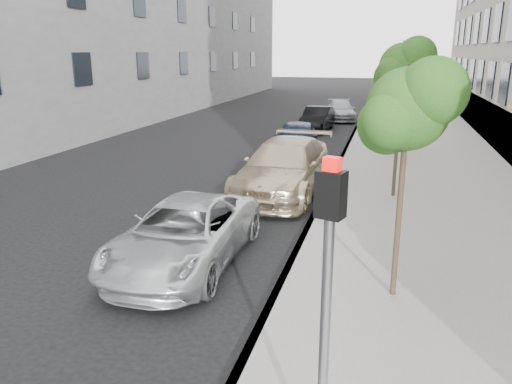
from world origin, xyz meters
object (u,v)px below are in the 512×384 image
at_px(tree_mid, 404,67).
at_px(tree_far, 400,68).
at_px(sedan_rear, 341,111).
at_px(sedan_black, 318,119).
at_px(tree_near, 409,109).
at_px(signal_pole, 327,291).
at_px(suv, 285,167).
at_px(sedan_blue, 297,139).
at_px(minivan, 184,234).

distance_m(tree_mid, tree_far, 6.50).
bearing_deg(sedan_rear, sedan_black, -109.58).
relative_size(tree_mid, tree_far, 1.04).
relative_size(sedan_black, sedan_rear, 0.94).
bearing_deg(tree_mid, tree_near, -90.00).
distance_m(tree_far, signal_pole, 17.32).
height_order(tree_far, signal_pole, tree_far).
height_order(signal_pole, suv, signal_pole).
bearing_deg(sedan_black, signal_pole, -79.02).
bearing_deg(sedan_black, tree_far, -54.57).
distance_m(tree_near, tree_mid, 6.52).
distance_m(tree_far, sedan_rear, 12.07).
bearing_deg(tree_mid, signal_pole, -93.99).
bearing_deg(tree_near, sedan_blue, 108.26).
xyz_separation_m(suv, sedan_black, (-0.83, 13.10, -0.17)).
bearing_deg(tree_near, sedan_black, 102.04).
bearing_deg(sedan_black, tree_near, -75.15).
distance_m(signal_pole, sedan_blue, 16.75).
relative_size(sedan_blue, sedan_black, 1.09).
distance_m(minivan, suv, 5.91).
bearing_deg(tree_far, minivan, -108.80).
xyz_separation_m(tree_far, suv, (-3.33, -6.60, -2.83)).
bearing_deg(tree_near, tree_mid, 90.00).
distance_m(tree_near, sedan_rear, 24.58).
xyz_separation_m(tree_near, tree_far, (0.00, 13.00, 0.24)).
bearing_deg(tree_far, suv, -116.75).
xyz_separation_m(signal_pole, sedan_rear, (-2.58, 28.43, -1.58)).
relative_size(suv, sedan_blue, 1.32).
distance_m(minivan, sedan_black, 18.93).
bearing_deg(signal_pole, suv, 121.95).
distance_m(tree_far, suv, 7.91).
distance_m(tree_mid, signal_pole, 10.90).
height_order(tree_far, sedan_black, tree_far).
xyz_separation_m(sedan_blue, sedan_rear, (0.67, 12.07, -0.12)).
height_order(tree_near, sedan_rear, tree_near).
height_order(tree_mid, suv, tree_mid).
relative_size(minivan, suv, 0.84).
distance_m(minivan, sedan_blue, 11.57).
height_order(suv, sedan_black, suv).
height_order(tree_near, tree_far, tree_far).
bearing_deg(sedan_blue, suv, -90.39).
distance_m(signal_pole, sedan_black, 24.03).
relative_size(tree_mid, sedan_rear, 1.08).
xyz_separation_m(tree_mid, sedan_rear, (-3.33, 17.69, -3.27)).
distance_m(tree_far, sedan_blue, 5.03).
relative_size(tree_near, suv, 0.72).
height_order(tree_near, suv, tree_near).
xyz_separation_m(sedan_black, sedan_rear, (0.83, 4.70, -0.04)).
relative_size(tree_near, tree_mid, 0.90).
xyz_separation_m(signal_pole, sedan_blue, (-3.25, 16.37, -1.46)).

